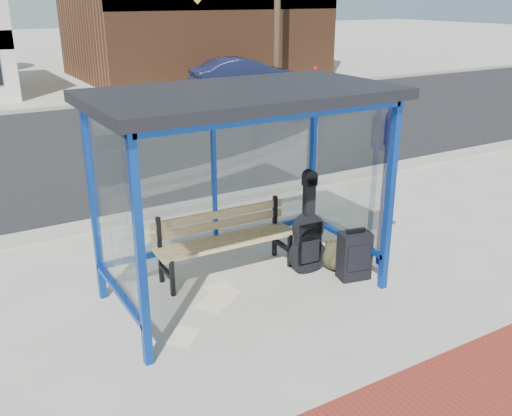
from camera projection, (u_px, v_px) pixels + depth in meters
ground at (245, 292)px, 6.85m from camera, size 120.00×120.00×0.00m
curb_near at (156, 213)px, 9.16m from camera, size 60.00×0.25×0.12m
street_asphalt at (76, 148)px, 13.29m from camera, size 60.00×10.00×0.00m
curb_far at (33, 110)px, 17.38m from camera, size 60.00×0.25×0.12m
far_sidewalk at (22, 102)px, 18.93m from camera, size 60.00×4.00×0.01m
bus_shelter at (240, 120)px, 6.18m from camera, size 3.30×1.80×2.42m
bench at (225, 237)px, 7.17m from camera, size 1.84×0.51×0.86m
guitar_bag at (308, 238)px, 7.19m from camera, size 0.48×0.18×1.28m
suitcase at (354, 256)px, 7.07m from camera, size 0.43×0.33×0.67m
backpack at (334, 256)px, 7.34m from camera, size 0.40×0.38×0.40m
sign_post at (387, 177)px, 7.15m from camera, size 0.08×0.27×2.14m
newspaper_a at (222, 290)px, 6.88m from camera, size 0.34×0.42×0.01m
newspaper_b at (183, 336)px, 5.95m from camera, size 0.45×0.44×0.01m
newspaper_c at (216, 302)px, 6.62m from camera, size 0.52×0.50×0.01m
parked_car at (245, 76)px, 20.31m from camera, size 4.00×1.81×1.27m
fire_hydrant at (315, 74)px, 22.87m from camera, size 0.30×0.20×0.67m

